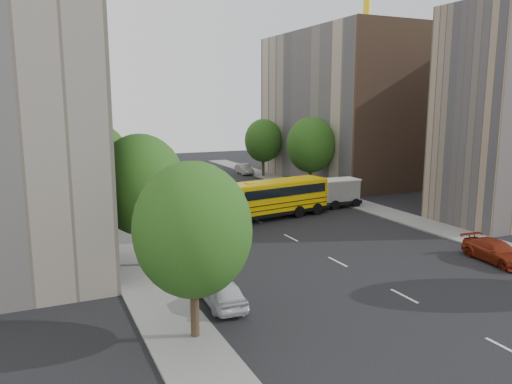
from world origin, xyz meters
TOP-DOWN VIEW (x-y plane):
  - ground at (0.00, 0.00)m, footprint 120.00×120.00m
  - sidewalk_left at (-11.50, 5.00)m, footprint 3.00×80.00m
  - sidewalk_right at (11.50, 5.00)m, footprint 3.00×80.00m
  - lane_markings at (0.00, 10.00)m, footprint 0.15×64.00m
  - building_left_cream at (-18.00, 6.00)m, footprint 10.00×26.00m
  - building_left_redbrick at (-18.00, 28.00)m, footprint 10.00×15.00m
  - building_right_near at (18.00, -4.50)m, footprint 10.00×7.00m
  - building_right_far at (18.00, 20.00)m, footprint 10.00×22.00m
  - building_right_sidewall at (18.00, 9.00)m, footprint 10.10×0.30m
  - street_tree_0 at (-11.00, -14.00)m, footprint 4.80×4.80m
  - street_tree_1 at (-11.00, -4.00)m, footprint 5.12×5.12m
  - street_tree_2 at (-11.00, 14.00)m, footprint 4.99×4.99m
  - street_tree_4 at (11.00, 14.00)m, footprint 5.25×5.25m
  - street_tree_5 at (11.00, 26.00)m, footprint 4.86×4.86m
  - school_bus at (1.17, 4.20)m, footprint 11.66×4.46m
  - safari_truck at (8.11, 5.76)m, footprint 6.24×2.51m
  - parked_car_0 at (-8.80, -11.27)m, footprint 1.76×4.05m
  - parked_car_1 at (-9.60, 7.59)m, footprint 1.91×4.49m
  - parked_car_3 at (8.80, -11.99)m, footprint 2.29×4.73m
  - parked_car_4 at (9.60, 15.41)m, footprint 2.23×4.70m
  - parked_car_5 at (9.60, 29.11)m, footprint 1.61×4.13m

SIDE VIEW (x-z plane):
  - ground at x=0.00m, z-range 0.00..0.00m
  - lane_markings at x=0.00m, z-range 0.00..0.01m
  - sidewalk_left at x=-11.50m, z-range 0.00..0.12m
  - sidewalk_right at x=11.50m, z-range 0.00..0.12m
  - parked_car_3 at x=8.80m, z-range 0.00..1.33m
  - parked_car_5 at x=9.60m, z-range 0.00..1.34m
  - parked_car_0 at x=-8.80m, z-range 0.00..1.36m
  - parked_car_1 at x=-9.60m, z-range 0.00..1.44m
  - parked_car_4 at x=9.60m, z-range 0.00..1.55m
  - safari_truck at x=8.11m, z-range 0.08..2.71m
  - school_bus at x=1.17m, z-range 0.19..3.40m
  - street_tree_0 at x=-11.00m, z-range 0.94..8.35m
  - street_tree_5 at x=11.00m, z-range 0.95..8.46m
  - street_tree_2 at x=-11.00m, z-range 0.97..8.68m
  - street_tree_1 at x=-11.00m, z-range 1.00..8.90m
  - street_tree_4 at x=11.00m, z-range 1.02..9.13m
  - building_left_redbrick at x=-18.00m, z-range 0.00..13.00m
  - building_right_near at x=18.00m, z-range 0.00..17.00m
  - building_right_far at x=18.00m, z-range 0.00..18.00m
  - building_right_sidewall at x=18.00m, z-range 0.00..18.00m
  - building_left_cream at x=-18.00m, z-range 0.00..20.00m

